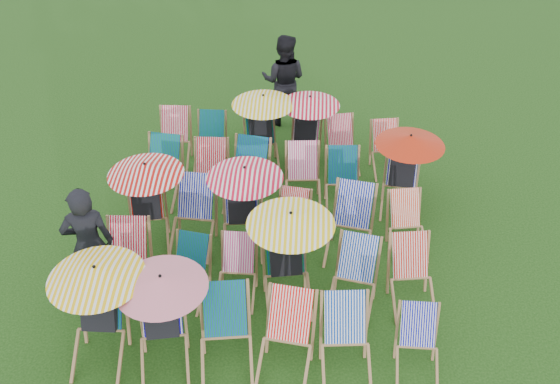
# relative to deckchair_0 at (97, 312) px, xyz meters

# --- Properties ---
(ground) EXTENTS (100.00, 100.00, 0.00)m
(ground) POSITION_rel_deckchair_0_xyz_m (1.98, 2.16, -0.74)
(ground) COLOR black
(ground) RESTS_ON ground
(deckchair_0) EXTENTS (1.18, 1.23, 1.40)m
(deckchair_0) POSITION_rel_deckchair_0_xyz_m (0.00, 0.00, 0.00)
(deckchair_0) COLOR olive
(deckchair_0) RESTS_ON ground
(deckchair_1) EXTENTS (1.13, 1.22, 1.34)m
(deckchair_1) POSITION_rel_deckchair_0_xyz_m (0.81, -0.04, -0.03)
(deckchair_1) COLOR olive
(deckchair_1) RESTS_ON ground
(deckchair_2) EXTENTS (0.80, 1.03, 1.03)m
(deckchair_2) POSITION_rel_deckchair_0_xyz_m (1.60, -0.11, -0.23)
(deckchair_2) COLOR olive
(deckchair_2) RESTS_ON ground
(deckchair_3) EXTENTS (0.79, 1.01, 1.00)m
(deckchair_3) POSITION_rel_deckchair_0_xyz_m (2.34, -0.12, -0.24)
(deckchair_3) COLOR olive
(deckchair_3) RESTS_ON ground
(deckchair_4) EXTENTS (0.72, 0.95, 0.97)m
(deckchair_4) POSITION_rel_deckchair_0_xyz_m (3.08, -0.11, -0.25)
(deckchair_4) COLOR olive
(deckchair_4) RESTS_ON ground
(deckchair_5) EXTENTS (0.56, 0.78, 0.83)m
(deckchair_5) POSITION_rel_deckchair_0_xyz_m (3.97, -0.04, -0.32)
(deckchair_5) COLOR olive
(deckchair_5) RESTS_ON ground
(deckchair_6) EXTENTS (0.70, 0.95, 1.00)m
(deckchair_6) POSITION_rel_deckchair_0_xyz_m (0.03, 1.12, -0.24)
(deckchair_6) COLOR olive
(deckchair_6) RESTS_ON ground
(deckchair_7) EXTENTS (0.69, 0.87, 0.85)m
(deckchair_7) POSITION_rel_deckchair_0_xyz_m (0.89, 1.08, -0.32)
(deckchair_7) COLOR olive
(deckchair_7) RESTS_ON ground
(deckchair_8) EXTENTS (0.57, 0.79, 0.84)m
(deckchair_8) POSITION_rel_deckchair_0_xyz_m (1.59, 1.13, -0.32)
(deckchair_8) COLOR olive
(deckchair_8) RESTS_ON ground
(deckchair_9) EXTENTS (1.20, 1.30, 1.42)m
(deckchair_9) POSITION_rel_deckchair_0_xyz_m (2.30, 1.13, 0.01)
(deckchair_9) COLOR olive
(deckchair_9) RESTS_ON ground
(deckchair_10) EXTENTS (0.80, 0.99, 0.95)m
(deckchair_10) POSITION_rel_deckchair_0_xyz_m (3.21, 1.03, -0.26)
(deckchair_10) COLOR olive
(deckchair_10) RESTS_ON ground
(deckchair_11) EXTENTS (0.73, 0.94, 0.94)m
(deckchair_11) POSITION_rel_deckchair_0_xyz_m (4.02, 1.13, -0.27)
(deckchair_11) COLOR olive
(deckchair_11) RESTS_ON ground
(deckchair_12) EXTENTS (1.14, 1.25, 1.36)m
(deckchair_12) POSITION_rel_deckchair_0_xyz_m (0.09, 2.24, -0.02)
(deckchair_12) COLOR olive
(deckchair_12) RESTS_ON ground
(deckchair_13) EXTENTS (0.74, 0.99, 1.03)m
(deckchair_13) POSITION_rel_deckchair_0_xyz_m (0.78, 2.19, -0.23)
(deckchair_13) COLOR olive
(deckchair_13) RESTS_ON ground
(deckchair_14) EXTENTS (1.15, 1.23, 1.36)m
(deckchair_14) POSITION_rel_deckchair_0_xyz_m (1.56, 2.23, -0.02)
(deckchair_14) COLOR olive
(deckchair_14) RESTS_ON ground
(deckchair_15) EXTENTS (0.66, 0.84, 0.83)m
(deckchair_15) POSITION_rel_deckchair_0_xyz_m (2.29, 2.25, -0.32)
(deckchair_15) COLOR olive
(deckchair_15) RESTS_ON ground
(deckchair_16) EXTENTS (0.84, 1.05, 1.02)m
(deckchair_16) POSITION_rel_deckchair_0_xyz_m (3.19, 2.14, -0.23)
(deckchair_16) COLOR olive
(deckchair_16) RESTS_ON ground
(deckchair_17) EXTENTS (0.69, 0.87, 0.86)m
(deckchair_17) POSITION_rel_deckchair_0_xyz_m (4.08, 2.28, -0.31)
(deckchair_17) COLOR olive
(deckchair_17) RESTS_ON ground
(deckchair_18) EXTENTS (0.76, 0.99, 1.00)m
(deckchair_18) POSITION_rel_deckchair_0_xyz_m (0.02, 3.36, -0.24)
(deckchair_18) COLOR olive
(deckchair_18) RESTS_ON ground
(deckchair_19) EXTENTS (0.65, 0.90, 0.96)m
(deckchair_19) POSITION_rel_deckchair_0_xyz_m (0.87, 3.36, -0.26)
(deckchair_19) COLOR olive
(deckchair_19) RESTS_ON ground
(deckchair_20) EXTENTS (0.83, 1.04, 1.02)m
(deckchair_20) POSITION_rel_deckchair_0_xyz_m (1.50, 3.33, -0.23)
(deckchair_20) COLOR olive
(deckchair_20) RESTS_ON ground
(deckchair_21) EXTENTS (0.70, 0.92, 0.95)m
(deckchair_21) POSITION_rel_deckchair_0_xyz_m (2.44, 3.38, -0.27)
(deckchair_21) COLOR olive
(deckchair_21) RESTS_ON ground
(deckchair_22) EXTENTS (0.68, 0.90, 0.94)m
(deckchair_22) POSITION_rel_deckchair_0_xyz_m (3.11, 3.29, -0.27)
(deckchair_22) COLOR olive
(deckchair_22) RESTS_ON ground
(deckchair_23) EXTENTS (1.12, 1.18, 1.33)m
(deckchair_23) POSITION_rel_deckchair_0_xyz_m (4.08, 3.35, -0.04)
(deckchair_23) COLOR olive
(deckchair_23) RESTS_ON ground
(deckchair_24) EXTENTS (0.64, 0.88, 0.94)m
(deckchair_24) POSITION_rel_deckchair_0_xyz_m (0.03, 4.46, -0.27)
(deckchair_24) COLOR olive
(deckchair_24) RESTS_ON ground
(deckchair_25) EXTENTS (0.59, 0.82, 0.88)m
(deckchair_25) POSITION_rel_deckchair_0_xyz_m (0.70, 4.49, -0.30)
(deckchair_25) COLOR olive
(deckchair_25) RESTS_ON ground
(deckchair_26) EXTENTS (1.12, 1.23, 1.33)m
(deckchair_26) POSITION_rel_deckchair_0_xyz_m (1.65, 4.52, -0.04)
(deckchair_26) COLOR olive
(deckchair_26) RESTS_ON ground
(deckchair_27) EXTENTS (1.08, 1.14, 1.28)m
(deckchair_27) POSITION_rel_deckchair_0_xyz_m (2.45, 4.64, -0.06)
(deckchair_27) COLOR olive
(deckchair_27) RESTS_ON ground
(deckchair_28) EXTENTS (0.73, 0.90, 0.87)m
(deckchair_28) POSITION_rel_deckchair_0_xyz_m (3.12, 4.50, -0.30)
(deckchair_28) COLOR olive
(deckchair_28) RESTS_ON ground
(deckchair_29) EXTENTS (0.68, 0.86, 0.85)m
(deckchair_29) POSITION_rel_deckchair_0_xyz_m (3.92, 4.43, -0.32)
(deckchair_29) COLOR olive
(deckchair_29) RESTS_ON ground
(person_left) EXTENTS (0.77, 0.61, 1.84)m
(person_left) POSITION_rel_deckchair_0_xyz_m (-0.39, 1.03, 0.18)
(person_left) COLOR black
(person_left) RESTS_ON ground
(person_rear) EXTENTS (0.99, 0.82, 1.87)m
(person_rear) POSITION_rel_deckchair_0_xyz_m (1.97, 6.02, 0.20)
(person_rear) COLOR black
(person_rear) RESTS_ON ground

